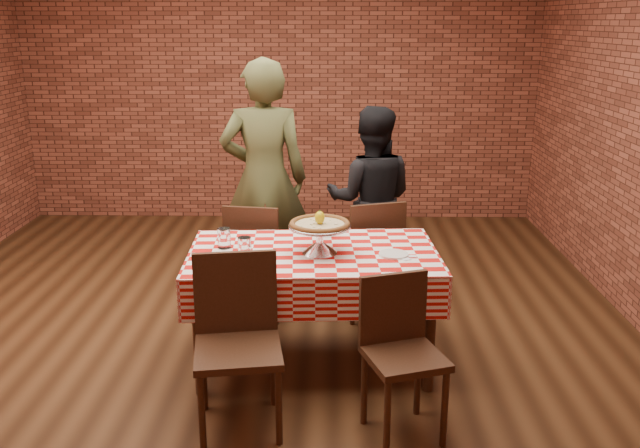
{
  "coord_description": "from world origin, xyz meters",
  "views": [
    {
      "loc": [
        0.56,
        -4.48,
        2.13
      ],
      "look_at": [
        0.49,
        -0.38,
        0.91
      ],
      "focal_mm": 38.68,
      "sensor_mm": 36.0,
      "label": 1
    }
  ],
  "objects_px": {
    "water_glass_left": "(245,248)",
    "diner_olive": "(264,179)",
    "condiment_caddy": "(324,225)",
    "pizza": "(320,225)",
    "chair_far_left": "(258,258)",
    "water_glass_right": "(224,238)",
    "chair_far_right": "(368,256)",
    "diner_black": "(371,200)",
    "table": "(313,309)",
    "pizza_stand": "(320,239)",
    "chair_near_left": "(238,348)",
    "chair_near_right": "(405,362)"
  },
  "relations": [
    {
      "from": "condiment_caddy",
      "to": "diner_olive",
      "type": "bearing_deg",
      "value": 118.56
    },
    {
      "from": "diner_black",
      "to": "chair_far_right",
      "type": "bearing_deg",
      "value": 91.24
    },
    {
      "from": "water_glass_right",
      "to": "condiment_caddy",
      "type": "bearing_deg",
      "value": 22.89
    },
    {
      "from": "table",
      "to": "chair_near_right",
      "type": "relative_size",
      "value": 1.77
    },
    {
      "from": "chair_far_left",
      "to": "diner_olive",
      "type": "height_order",
      "value": "diner_olive"
    },
    {
      "from": "table",
      "to": "chair_far_right",
      "type": "relative_size",
      "value": 1.68
    },
    {
      "from": "water_glass_right",
      "to": "pizza",
      "type": "bearing_deg",
      "value": -7.76
    },
    {
      "from": "water_glass_right",
      "to": "chair_far_left",
      "type": "height_order",
      "value": "water_glass_right"
    },
    {
      "from": "condiment_caddy",
      "to": "chair_far_left",
      "type": "relative_size",
      "value": 0.17
    },
    {
      "from": "water_glass_left",
      "to": "diner_olive",
      "type": "bearing_deg",
      "value": 90.39
    },
    {
      "from": "water_glass_right",
      "to": "chair_near_left",
      "type": "height_order",
      "value": "chair_near_left"
    },
    {
      "from": "water_glass_right",
      "to": "chair_far_right",
      "type": "xyz_separation_m",
      "value": [
        0.94,
        0.75,
        -0.37
      ]
    },
    {
      "from": "chair_near_left",
      "to": "condiment_caddy",
      "type": "bearing_deg",
      "value": 58.52
    },
    {
      "from": "pizza_stand",
      "to": "chair_near_left",
      "type": "distance_m",
      "value": 0.91
    },
    {
      "from": "chair_near_left",
      "to": "chair_far_left",
      "type": "bearing_deg",
      "value": 83.01
    },
    {
      "from": "water_glass_right",
      "to": "chair_near_right",
      "type": "relative_size",
      "value": 0.15
    },
    {
      "from": "chair_near_right",
      "to": "chair_far_left",
      "type": "bearing_deg",
      "value": 101.98
    },
    {
      "from": "pizza",
      "to": "chair_far_left",
      "type": "height_order",
      "value": "pizza"
    },
    {
      "from": "chair_far_right",
      "to": "water_glass_right",
      "type": "bearing_deg",
      "value": 20.8
    },
    {
      "from": "table",
      "to": "chair_far_left",
      "type": "bearing_deg",
      "value": 119.06
    },
    {
      "from": "pizza_stand",
      "to": "chair_near_right",
      "type": "bearing_deg",
      "value": -59.64
    },
    {
      "from": "chair_near_right",
      "to": "diner_black",
      "type": "height_order",
      "value": "diner_black"
    },
    {
      "from": "chair_near_left",
      "to": "chair_near_right",
      "type": "xyz_separation_m",
      "value": [
        0.87,
        -0.06,
        -0.04
      ]
    },
    {
      "from": "pizza_stand",
      "to": "chair_far_right",
      "type": "height_order",
      "value": "pizza_stand"
    },
    {
      "from": "water_glass_left",
      "to": "chair_near_left",
      "type": "relative_size",
      "value": 0.14
    },
    {
      "from": "chair_near_right",
      "to": "pizza_stand",
      "type": "bearing_deg",
      "value": 101.87
    },
    {
      "from": "chair_near_left",
      "to": "diner_black",
      "type": "bearing_deg",
      "value": 59.79
    },
    {
      "from": "table",
      "to": "water_glass_right",
      "type": "height_order",
      "value": "water_glass_right"
    },
    {
      "from": "chair_far_left",
      "to": "table",
      "type": "bearing_deg",
      "value": 127.79
    },
    {
      "from": "pizza_stand",
      "to": "diner_black",
      "type": "relative_size",
      "value": 0.26
    },
    {
      "from": "water_glass_left",
      "to": "diner_olive",
      "type": "relative_size",
      "value": 0.07
    },
    {
      "from": "table",
      "to": "pizza_stand",
      "type": "relative_size",
      "value": 3.87
    },
    {
      "from": "diner_olive",
      "to": "condiment_caddy",
      "type": "bearing_deg",
      "value": 113.87
    },
    {
      "from": "table",
      "to": "chair_far_right",
      "type": "height_order",
      "value": "chair_far_right"
    },
    {
      "from": "pizza",
      "to": "water_glass_right",
      "type": "xyz_separation_m",
      "value": [
        -0.6,
        0.08,
        -0.12
      ]
    },
    {
      "from": "chair_far_right",
      "to": "diner_olive",
      "type": "xyz_separation_m",
      "value": [
        -0.8,
        0.42,
        0.49
      ]
    },
    {
      "from": "pizza",
      "to": "diner_black",
      "type": "relative_size",
      "value": 0.25
    },
    {
      "from": "table",
      "to": "chair_near_left",
      "type": "bearing_deg",
      "value": -117.26
    },
    {
      "from": "chair_near_left",
      "to": "chair_far_right",
      "type": "xyz_separation_m",
      "value": [
        0.76,
        1.54,
        -0.02
      ]
    },
    {
      "from": "chair_far_right",
      "to": "chair_near_right",
      "type": "bearing_deg",
      "value": 76.17
    },
    {
      "from": "water_glass_right",
      "to": "chair_far_left",
      "type": "xyz_separation_m",
      "value": [
        0.13,
        0.71,
        -0.38
      ]
    },
    {
      "from": "water_glass_left",
      "to": "condiment_caddy",
      "type": "bearing_deg",
      "value": 43.52
    },
    {
      "from": "diner_olive",
      "to": "water_glass_left",
      "type": "bearing_deg",
      "value": 86.73
    },
    {
      "from": "pizza_stand",
      "to": "diner_olive",
      "type": "relative_size",
      "value": 0.21
    },
    {
      "from": "diner_olive",
      "to": "diner_black",
      "type": "relative_size",
      "value": 1.25
    },
    {
      "from": "table",
      "to": "chair_far_left",
      "type": "xyz_separation_m",
      "value": [
        -0.43,
        0.77,
        0.06
      ]
    },
    {
      "from": "condiment_caddy",
      "to": "diner_olive",
      "type": "relative_size",
      "value": 0.08
    },
    {
      "from": "chair_far_left",
      "to": "pizza_stand",
      "type": "bearing_deg",
      "value": 129.31
    },
    {
      "from": "table",
      "to": "pizza_stand",
      "type": "xyz_separation_m",
      "value": [
        0.04,
        -0.02,
        0.47
      ]
    },
    {
      "from": "condiment_caddy",
      "to": "chair_far_right",
      "type": "height_order",
      "value": "condiment_caddy"
    }
  ]
}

